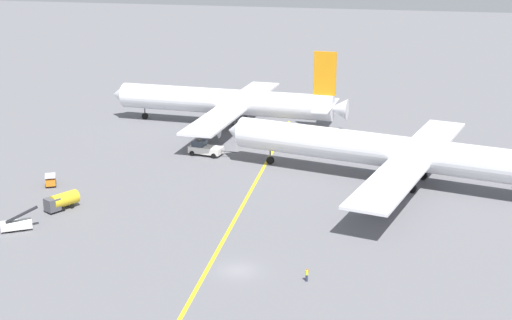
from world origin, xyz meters
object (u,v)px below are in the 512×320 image
(gse_baggage_cart_trailing, at_px, (51,180))
(gse_fuel_bowser_stubby, at_px, (61,201))
(ground_crew_wing_walker_right, at_px, (307,275))
(airliner_being_pushed, at_px, (400,153))
(pushback_tug, at_px, (205,149))
(gse_belt_loader_portside, at_px, (17,224))
(airliner_at_gate_left, at_px, (227,102))

(gse_baggage_cart_trailing, relative_size, gse_fuel_bowser_stubby, 0.61)
(gse_baggage_cart_trailing, height_order, ground_crew_wing_walker_right, gse_baggage_cart_trailing)
(airliner_being_pushed, bearing_deg, pushback_tug, 167.99)
(gse_belt_loader_portside, bearing_deg, gse_baggage_cart_trailing, 104.34)
(gse_baggage_cart_trailing, height_order, gse_fuel_bowser_stubby, gse_fuel_bowser_stubby)
(airliner_at_gate_left, bearing_deg, gse_belt_loader_portside, -101.90)
(gse_fuel_bowser_stubby, xyz_separation_m, gse_belt_loader_portside, (-2.19, -8.21, -0.51))
(airliner_at_gate_left, xyz_separation_m, gse_fuel_bowser_stubby, (-10.26, -50.88, -3.51))
(airliner_at_gate_left, relative_size, gse_fuel_bowser_stubby, 9.61)
(gse_fuel_bowser_stubby, height_order, ground_crew_wing_walker_right, gse_fuel_bowser_stubby)
(pushback_tug, bearing_deg, gse_belt_loader_portside, -110.28)
(gse_baggage_cart_trailing, distance_m, ground_crew_wing_walker_right, 49.72)
(pushback_tug, xyz_separation_m, gse_belt_loader_portside, (-14.15, -38.29, -0.35))
(pushback_tug, relative_size, gse_belt_loader_portside, 1.92)
(gse_belt_loader_portside, bearing_deg, airliner_at_gate_left, 78.10)
(airliner_at_gate_left, distance_m, gse_baggage_cart_trailing, 45.46)
(gse_baggage_cart_trailing, distance_m, gse_belt_loader_portside, 17.59)
(gse_fuel_bowser_stubby, bearing_deg, pushback_tug, 68.32)
(airliner_at_gate_left, relative_size, pushback_tug, 5.46)
(airliner_being_pushed, xyz_separation_m, gse_belt_loader_portside, (-48.21, -31.04, -4.12))
(pushback_tug, distance_m, gse_fuel_bowser_stubby, 32.36)
(pushback_tug, xyz_separation_m, gse_fuel_bowser_stubby, (-11.96, -30.07, 0.16))
(airliner_being_pushed, height_order, gse_fuel_bowser_stubby, airliner_being_pushed)
(airliner_at_gate_left, bearing_deg, gse_baggage_cart_trailing, -111.79)
(gse_fuel_bowser_stubby, bearing_deg, ground_crew_wing_walker_right, -20.07)
(airliner_being_pushed, bearing_deg, gse_baggage_cart_trailing, -165.09)
(gse_baggage_cart_trailing, bearing_deg, gse_fuel_bowser_stubby, -53.46)
(airliner_being_pushed, distance_m, ground_crew_wing_walker_right, 37.77)
(airliner_at_gate_left, distance_m, gse_belt_loader_portside, 60.52)
(gse_baggage_cart_trailing, xyz_separation_m, ground_crew_wing_walker_right, (44.28, -22.62, -0.04))
(gse_baggage_cart_trailing, relative_size, gse_belt_loader_portside, 0.66)
(gse_fuel_bowser_stubby, bearing_deg, airliner_being_pushed, 26.38)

